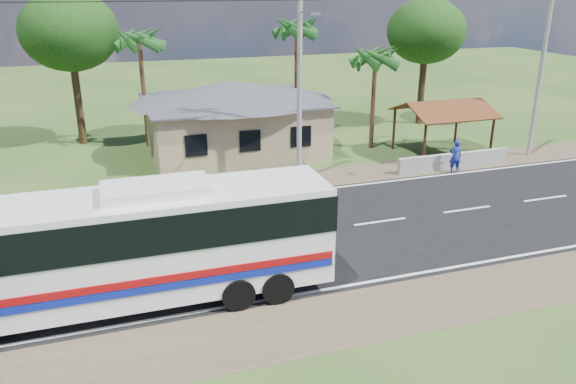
% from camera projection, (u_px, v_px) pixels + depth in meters
% --- Properties ---
extents(ground, '(120.00, 120.00, 0.00)m').
position_uv_depth(ground, '(283.00, 236.00, 23.40)').
color(ground, '#284418').
rests_on(ground, ground).
extents(road, '(120.00, 16.00, 0.03)m').
position_uv_depth(road, '(283.00, 235.00, 23.40)').
color(road, black).
rests_on(road, ground).
extents(house, '(12.40, 10.00, 5.00)m').
position_uv_depth(house, '(233.00, 110.00, 34.34)').
color(house, tan).
rests_on(house, ground).
extents(waiting_shed, '(5.20, 4.48, 3.35)m').
position_uv_depth(waiting_shed, '(444.00, 110.00, 33.88)').
color(waiting_shed, '#371F14').
rests_on(waiting_shed, ground).
extents(concrete_barrier, '(7.00, 0.30, 0.90)m').
position_uv_depth(concrete_barrier, '(454.00, 161.00, 31.80)').
color(concrete_barrier, '#9E9E99').
rests_on(concrete_barrier, ground).
extents(utility_poles, '(32.80, 2.22, 11.00)m').
position_uv_depth(utility_poles, '(293.00, 71.00, 27.96)').
color(utility_poles, '#9E9E99').
rests_on(utility_poles, ground).
extents(palm_near, '(2.80, 2.80, 6.70)m').
position_uv_depth(palm_near, '(375.00, 57.00, 34.03)').
color(palm_near, '#47301E').
rests_on(palm_near, ground).
extents(palm_mid, '(2.80, 2.80, 8.20)m').
position_uv_depth(palm_mid, '(297.00, 28.00, 36.49)').
color(palm_mid, '#47301E').
rests_on(palm_mid, ground).
extents(palm_far, '(2.80, 2.80, 7.70)m').
position_uv_depth(palm_far, '(139.00, 40.00, 34.12)').
color(palm_far, '#47301E').
rests_on(palm_far, ground).
extents(tree_behind_house, '(6.00, 6.00, 9.61)m').
position_uv_depth(tree_behind_house, '(69.00, 32.00, 34.56)').
color(tree_behind_house, '#47301E').
rests_on(tree_behind_house, ground).
extents(tree_behind_shed, '(5.60, 5.60, 9.02)m').
position_uv_depth(tree_behind_shed, '(426.00, 32.00, 40.07)').
color(tree_behind_shed, '#47301E').
rests_on(tree_behind_shed, ground).
extents(coach_bus, '(13.23, 3.00, 4.10)m').
position_uv_depth(coach_bus, '(125.00, 240.00, 17.49)').
color(coach_bus, white).
rests_on(coach_bus, ground).
extents(motorcycle, '(1.90, 0.88, 0.96)m').
position_uv_depth(motorcycle, '(295.00, 172.00, 29.87)').
color(motorcycle, black).
rests_on(motorcycle, ground).
extents(person, '(0.78, 0.63, 1.88)m').
position_uv_depth(person, '(455.00, 156.00, 30.92)').
color(person, navy).
rests_on(person, ground).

